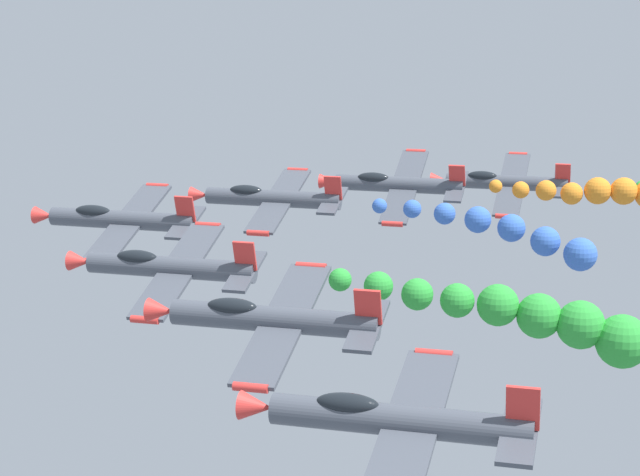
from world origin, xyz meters
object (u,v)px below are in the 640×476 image
(airplane_lead, at_px, (119,219))
(airplane_right_inner, at_px, (270,198))
(airplane_trailing, at_px, (395,419))
(airplane_left_inner, at_px, (168,267))
(airplane_left_outer, at_px, (270,318))
(airplane_right_outer, at_px, (396,184))
(airplane_high_slot, at_px, (504,182))

(airplane_lead, xyz_separation_m, airplane_right_inner, (9.04, -6.47, -0.01))
(airplane_trailing, bearing_deg, airplane_left_inner, 42.30)
(airplane_right_inner, relative_size, airplane_left_outer, 1.00)
(airplane_left_inner, relative_size, airplane_right_inner, 1.00)
(airplane_left_outer, bearing_deg, airplane_right_outer, 1.88)
(airplane_right_inner, bearing_deg, airplane_high_slot, -42.33)
(airplane_left_inner, bearing_deg, airplane_right_inner, -0.87)
(airplane_right_inner, relative_size, airplane_trailing, 1.00)
(airplane_left_outer, xyz_separation_m, airplane_high_slot, (40.27, -5.64, -0.48))
(airplane_left_inner, distance_m, airplane_trailing, 22.53)
(airplane_lead, distance_m, airplane_right_inner, 11.12)
(airplane_left_inner, bearing_deg, airplane_lead, 39.02)
(airplane_lead, height_order, airplane_right_outer, airplane_right_outer)
(airplane_lead, xyz_separation_m, airplane_left_inner, (-7.67, -6.22, -0.65))
(airplane_lead, height_order, airplane_right_inner, airplane_right_inner)
(airplane_left_outer, xyz_separation_m, airplane_trailing, (-8.03, -6.95, -0.73))
(airplane_lead, bearing_deg, airplane_left_inner, -140.98)
(airplane_left_inner, xyz_separation_m, airplane_left_outer, (-8.63, -8.21, 0.33))
(airplane_high_slot, bearing_deg, airplane_right_inner, 137.67)
(airplane_left_outer, relative_size, airplane_trailing, 1.00)
(airplane_lead, bearing_deg, airplane_high_slot, -39.94)
(airplane_right_outer, bearing_deg, airplane_left_inner, 163.52)
(airplane_trailing, xyz_separation_m, airplane_high_slot, (48.30, 1.32, 0.25))
(airplane_left_inner, height_order, airplane_right_outer, airplane_right_outer)
(airplane_right_inner, height_order, airplane_high_slot, airplane_right_inner)
(airplane_right_outer, xyz_separation_m, airplane_high_slot, (7.53, -6.71, -0.79))
(airplane_lead, relative_size, airplane_trailing, 1.00)
(airplane_left_outer, relative_size, airplane_right_outer, 1.00)
(airplane_left_inner, xyz_separation_m, airplane_trailing, (-16.66, -15.16, -0.40))
(airplane_right_outer, bearing_deg, airplane_high_slot, -41.72)
(airplane_left_inner, height_order, airplane_right_inner, airplane_right_inner)
(airplane_right_inner, bearing_deg, airplane_left_inner, 179.13)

